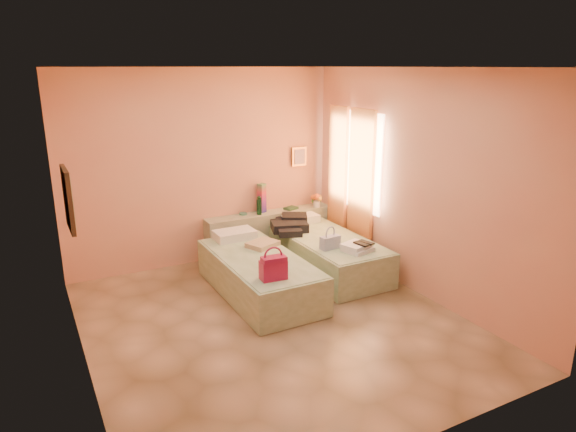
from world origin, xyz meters
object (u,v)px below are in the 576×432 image
(bed_left, at_px, (259,275))
(green_book, at_px, (291,208))
(water_bottle, at_px, (259,206))
(magenta_handbag, at_px, (273,268))
(bed_right, at_px, (327,254))
(blue_handbag, at_px, (330,242))
(flower_vase, at_px, (317,199))
(headboard_ledge, at_px, (270,232))
(towel_stack, at_px, (358,247))

(bed_left, relative_size, green_book, 9.99)
(water_bottle, height_order, magenta_handbag, water_bottle)
(bed_right, distance_m, magenta_handbag, 1.68)
(bed_right, height_order, magenta_handbag, magenta_handbag)
(water_bottle, height_order, blue_handbag, water_bottle)
(bed_right, bearing_deg, flower_vase, 66.82)
(headboard_ledge, relative_size, green_book, 10.24)
(headboard_ledge, bearing_deg, magenta_handbag, -115.02)
(bed_left, bearing_deg, green_book, 48.24)
(headboard_ledge, distance_m, flower_vase, 0.92)
(flower_vase, xyz_separation_m, blue_handbag, (-0.63, -1.40, -0.19))
(bed_left, xyz_separation_m, towel_stack, (1.23, -0.41, 0.30))
(blue_handbag, height_order, towel_stack, blue_handbag)
(bed_left, bearing_deg, blue_handbag, -9.68)
(green_book, height_order, flower_vase, flower_vase)
(flower_vase, bearing_deg, headboard_ledge, 174.72)
(bed_right, xyz_separation_m, water_bottle, (-0.58, 1.01, 0.53))
(bed_right, distance_m, green_book, 1.13)
(water_bottle, xyz_separation_m, flower_vase, (0.99, -0.04, -0.01))
(magenta_handbag, bearing_deg, bed_right, 40.61)
(bed_left, distance_m, water_bottle, 1.50)
(bed_right, xyz_separation_m, towel_stack, (0.05, -0.67, 0.30))
(green_book, height_order, towel_stack, green_book)
(green_book, height_order, magenta_handbag, magenta_handbag)
(bed_right, xyz_separation_m, blue_handbag, (-0.22, -0.42, 0.34))
(towel_stack, bearing_deg, green_book, 92.15)
(magenta_handbag, distance_m, towel_stack, 1.41)
(water_bottle, relative_size, towel_stack, 0.77)
(magenta_handbag, bearing_deg, towel_stack, 16.81)
(headboard_ledge, relative_size, blue_handbag, 7.60)
(magenta_handbag, bearing_deg, bed_left, 82.66)
(green_book, bearing_deg, towel_stack, -106.33)
(towel_stack, bearing_deg, magenta_handbag, -167.72)
(green_book, bearing_deg, flower_vase, -28.13)
(water_bottle, height_order, towel_stack, water_bottle)
(bed_left, distance_m, blue_handbag, 1.03)
(bed_left, relative_size, towel_stack, 5.71)
(headboard_ledge, distance_m, green_book, 0.50)
(bed_right, height_order, green_book, green_book)
(headboard_ledge, relative_size, magenta_handbag, 7.00)
(headboard_ledge, distance_m, bed_right, 1.12)
(headboard_ledge, height_order, blue_handbag, blue_handbag)
(green_book, height_order, blue_handbag, green_book)
(blue_handbag, xyz_separation_m, towel_stack, (0.27, -0.25, -0.04))
(water_bottle, bearing_deg, bed_left, -115.19)
(bed_right, distance_m, flower_vase, 1.19)
(magenta_handbag, distance_m, blue_handbag, 1.23)
(water_bottle, relative_size, magenta_handbag, 0.92)
(flower_vase, distance_m, magenta_handbag, 2.61)
(water_bottle, relative_size, blue_handbag, 1.00)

